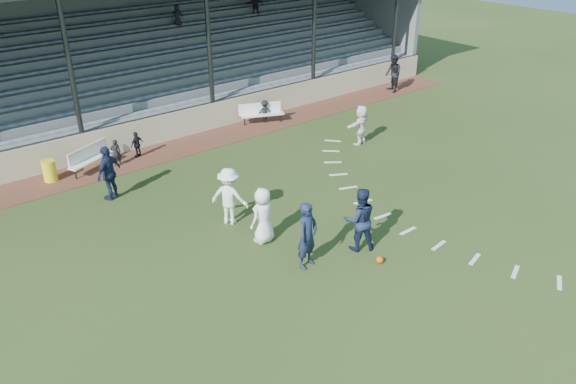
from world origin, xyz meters
The scene contains 19 objects.
ground centered at (0.00, 0.00, 0.00)m, with size 90.00×90.00×0.00m, color #2A3C18.
cinder_track centered at (0.00, 10.50, 0.01)m, with size 34.00×2.00×0.02m, color #532C21.
retaining_wall centered at (0.00, 11.55, 0.60)m, with size 34.00×0.18×1.20m, color #C1B494.
bench_left centered at (-3.17, 10.70, 0.58)m, with size 1.98×1.26×0.95m.
bench_right centered at (5.00, 10.73, 0.58)m, with size 2.00×1.22×0.95m.
trash_bin centered at (-4.71, 10.68, 0.41)m, with size 0.49×0.49×0.79m, color yellow.
football centered at (0.84, -0.65, 0.11)m, with size 0.22×0.22×0.22m, color #CD560C.
player_white_lead centered at (-1.04, 2.39, 0.89)m, with size 0.87×0.57×1.78m, color white.
player_navy_lead centered at (-0.86, 0.57, 1.00)m, with size 0.73×0.48×2.00m, color #16203E.
player_navy_mid centered at (0.91, 0.30, 0.99)m, with size 0.96×0.75×1.98m, color #16203E.
player_white_wing centered at (-1.21, 3.96, 0.95)m, with size 1.23×0.71×1.91m, color white.
player_navy_wing centered at (-3.49, 7.96, 0.97)m, with size 1.14×0.48×1.95m, color #16203E.
player_white_back centered at (6.85, 6.09, 0.85)m, with size 1.57×0.50×1.69m, color white.
official centered at (13.46, 10.19, 1.02)m, with size 0.97×0.75×1.99m, color black.
sub_left_near centered at (-2.23, 10.43, 0.56)m, with size 0.39×0.26×1.08m, color black.
sub_left_far centered at (-1.21, 10.69, 0.55)m, with size 0.63×0.26×1.07m, color black.
sub_right centered at (5.19, 10.70, 0.55)m, with size 0.69×0.39×1.06m, color black.
grandstand centered at (0.01, 16.26, 2.20)m, with size 34.60×9.00×6.61m.
penalty_arc centered at (4.12, 0.00, 0.01)m, with size 3.89×14.63×0.01m.
Camera 1 is at (-9.58, -9.42, 9.22)m, focal length 35.00 mm.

